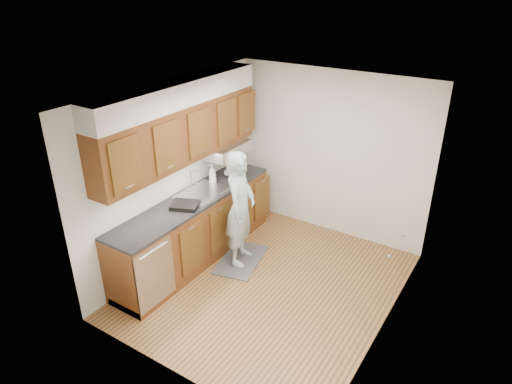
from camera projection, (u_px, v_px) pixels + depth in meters
floor at (269, 285)px, 5.96m from camera, size 3.50×3.50×0.00m
ceiling at (272, 95)px, 4.87m from camera, size 3.50×3.50×0.00m
wall_left at (175, 173)px, 6.14m from camera, size 0.02×3.50×2.50m
wall_right at (395, 235)px, 4.69m from camera, size 0.02×3.50×2.50m
wall_back at (331, 155)px, 6.74m from camera, size 3.00×0.02×2.50m
counter at (195, 227)px, 6.33m from camera, size 0.64×2.80×1.30m
upper_cabinets at (183, 124)px, 5.79m from camera, size 0.47×2.80×1.21m
closet_door at (400, 240)px, 5.02m from camera, size 0.02×1.22×2.05m
floor_mat at (241, 260)px, 6.46m from camera, size 0.71×0.99×0.02m
person at (240, 201)px, 6.06m from camera, size 0.61×0.75×1.85m
soap_bottle_a at (212, 174)px, 6.52m from camera, size 0.13×0.13×0.29m
soap_bottle_b at (239, 174)px, 6.61m from camera, size 0.13×0.13×0.21m
soap_bottle_c at (228, 171)px, 6.78m from camera, size 0.16×0.16×0.15m
soda_can at (234, 183)px, 6.43m from camera, size 0.06×0.06×0.11m
dish_rack at (185, 205)px, 5.90m from camera, size 0.43×0.40×0.05m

